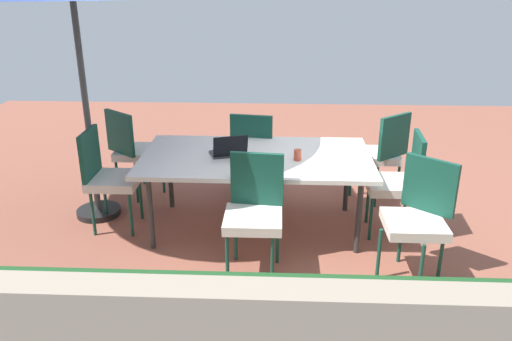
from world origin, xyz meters
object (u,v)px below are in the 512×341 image
(chair_southeast, at_px, (133,148))
(chair_southwest, at_px, (381,151))
(chair_northwest, at_px, (418,214))
(chair_east, at_px, (108,174))
(chair_north, at_px, (254,209))
(laptop, at_px, (229,151))
(cup, at_px, (298,155))
(dining_table, at_px, (256,160))
(chair_south, at_px, (254,150))
(chair_west, at_px, (399,179))

(chair_southeast, bearing_deg, chair_southwest, -141.03)
(chair_northwest, height_order, chair_southwest, same)
(chair_northwest, bearing_deg, chair_east, -155.17)
(chair_north, relative_size, chair_southeast, 1.00)
(chair_east, relative_size, laptop, 2.58)
(cup, bearing_deg, dining_table, -15.17)
(cup, bearing_deg, chair_south, -61.79)
(chair_southwest, height_order, cup, chair_southwest)
(dining_table, xyz_separation_m, laptop, (0.25, 0.01, 0.09))
(chair_southeast, height_order, chair_west, same)
(cup, bearing_deg, chair_east, -1.88)
(chair_southeast, bearing_deg, laptop, -174.67)
(chair_north, height_order, laptop, chair_north)
(chair_south, distance_m, cup, 0.95)
(chair_east, relative_size, chair_northwest, 1.00)
(dining_table, relative_size, chair_east, 2.17)
(chair_southeast, height_order, cup, chair_southeast)
(chair_northwest, height_order, cup, chair_northwest)
(chair_south, xyz_separation_m, cup, (-0.43, 0.81, 0.24))
(chair_east, relative_size, cup, 9.97)
(dining_table, distance_m, chair_northwest, 1.54)
(dining_table, distance_m, chair_east, 1.41)
(dining_table, distance_m, laptop, 0.27)
(chair_east, xyz_separation_m, chair_northwest, (-2.72, 0.74, 0.00))
(chair_north, distance_m, chair_northwest, 1.30)
(dining_table, relative_size, chair_west, 2.17)
(chair_north, height_order, chair_northwest, same)
(chair_east, distance_m, chair_southwest, 2.82)
(chair_northwest, xyz_separation_m, chair_west, (-0.00, -0.74, 0.00))
(chair_east, height_order, chair_south, same)
(chair_south, height_order, cup, chair_south)
(chair_northwest, height_order, chair_southeast, same)
(chair_northwest, height_order, chair_west, same)
(chair_southeast, xyz_separation_m, chair_west, (-2.69, 0.77, 0.00))
(chair_north, distance_m, chair_south, 1.45)
(chair_south, xyz_separation_m, laptop, (0.20, 0.72, 0.24))
(chair_southwest, distance_m, laptop, 1.74)
(chair_southeast, bearing_deg, chair_south, -142.15)
(laptop, bearing_deg, chair_west, 161.14)
(cup, bearing_deg, chair_southeast, -25.44)
(chair_north, bearing_deg, chair_southeast, 139.49)
(chair_east, xyz_separation_m, chair_south, (-1.35, -0.75, 0.00))
(chair_east, bearing_deg, chair_southeast, -2.13)
(chair_north, height_order, chair_west, same)
(chair_south, relative_size, laptop, 2.58)
(dining_table, distance_m, chair_west, 1.33)
(chair_south, relative_size, chair_southwest, 1.00)
(chair_southeast, bearing_deg, chair_northwest, -170.48)
(dining_table, distance_m, cup, 0.40)
(chair_south, xyz_separation_m, chair_southeast, (1.32, -0.02, 0.00))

